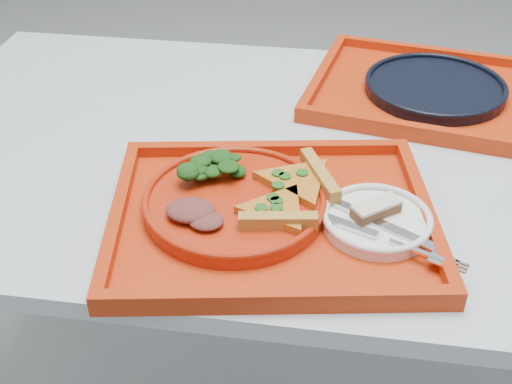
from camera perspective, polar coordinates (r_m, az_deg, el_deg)
table at (r=1.12m, az=9.30°, el=0.37°), size 1.60×0.80×0.75m
tray_main at (r=0.91m, az=1.42°, el=-2.49°), size 0.50×0.42×0.01m
tray_far at (r=1.27m, az=15.51°, el=8.30°), size 0.50×0.42×0.01m
dinner_plate at (r=0.91m, az=-1.91°, el=-1.04°), size 0.26×0.26×0.02m
side_plate at (r=0.90m, az=10.65°, el=-2.65°), size 0.15×0.15×0.01m
navy_plate at (r=1.27m, az=15.61°, el=8.86°), size 0.26×0.26×0.02m
pizza_slice_a at (r=0.88m, az=1.90°, el=-1.36°), size 0.12×0.13×0.02m
pizza_slice_b at (r=0.93m, az=3.75°, el=1.20°), size 0.17×0.17×0.02m
salad_heap at (r=0.94m, az=-3.68°, el=2.48°), size 0.08×0.07×0.04m
meat_portion at (r=0.87m, az=-5.85°, el=-1.63°), size 0.07×0.05×0.02m
dessert_bar at (r=0.90m, az=10.63°, el=-1.47°), size 0.07×0.06×0.02m
knife at (r=0.88m, az=11.21°, el=-2.75°), size 0.17×0.11×0.01m
fork at (r=0.86m, az=11.65°, el=-4.18°), size 0.18×0.09×0.01m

